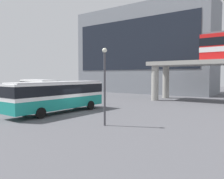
{
  "coord_description": "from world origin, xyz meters",
  "views": [
    {
      "loc": [
        16.75,
        -16.63,
        3.82
      ],
      "look_at": [
        1.46,
        5.27,
        2.2
      ],
      "focal_mm": 36.39,
      "sensor_mm": 36.0,
      "label": 1
    }
  ],
  "objects": [
    {
      "name": "lamp_post",
      "position": [
        6.42,
        -2.81,
        3.52
      ],
      "size": [
        0.36,
        0.36,
        5.92
      ],
      "color": "#3F3F44",
      "rests_on": "ground_plane"
    },
    {
      "name": "bus_main",
      "position": [
        -1.07,
        -0.73,
        1.99
      ],
      "size": [
        3.01,
        11.11,
        3.22
      ],
      "color": "teal",
      "rests_on": "ground_plane"
    },
    {
      "name": "station_building",
      "position": [
        -7.52,
        30.85,
        9.5
      ],
      "size": [
        31.1,
        10.66,
        18.99
      ],
      "color": "slate",
      "rests_on": "ground_plane"
    },
    {
      "name": "bus_secondary",
      "position": [
        -12.73,
        5.56,
        1.99
      ],
      "size": [
        11.28,
        5.91,
        3.22
      ],
      "color": "red",
      "rests_on": "ground_plane"
    },
    {
      "name": "ground_plane",
      "position": [
        0.0,
        10.0,
        0.0
      ],
      "size": [
        120.0,
        120.0,
        0.0
      ],
      "primitive_type": "plane",
      "color": "#515156"
    }
  ]
}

